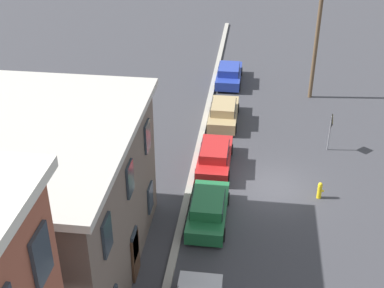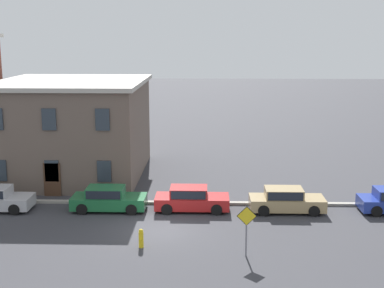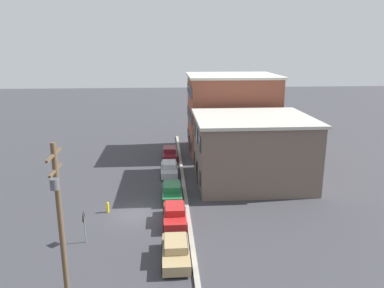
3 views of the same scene
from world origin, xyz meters
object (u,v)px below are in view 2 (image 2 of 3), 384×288
Objects in this scene: car_red at (191,198)px; fire_hydrant at (141,238)px; car_tan at (286,199)px; caution_sign at (247,223)px; car_green at (108,198)px.

fire_hydrant is (-2.28, -5.77, -0.27)m from car_red.
car_red is at bearing 68.49° from fire_hydrant.
car_tan is (5.62, -0.08, 0.00)m from car_red.
car_red reaches higher than fire_hydrant.
car_tan is at bearing 67.02° from caution_sign.
caution_sign is at bearing -67.06° from car_red.
caution_sign is 5.31m from fire_hydrant.
fire_hydrant is at bearing -144.21° from car_tan.
car_red is at bearing 112.94° from caution_sign.
car_red is 4.58× the size of fire_hydrant.
car_green and car_tan have the same top height.
car_red is 1.00× the size of car_tan.
fire_hydrant is at bearing -111.51° from car_red.
car_green is 1.78× the size of caution_sign.
caution_sign is at bearing -40.07° from car_green.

